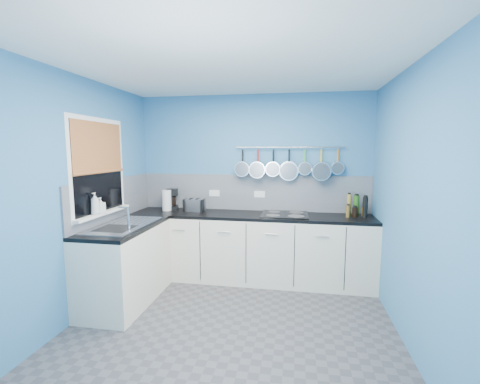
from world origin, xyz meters
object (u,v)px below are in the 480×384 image
(soap_bottle_b, at_px, (100,205))
(paper_towel, at_px, (167,200))
(hob, at_px, (285,214))
(soap_bottle_a, at_px, (95,204))
(toaster, at_px, (194,205))
(coffee_maker, at_px, (172,199))
(canister, at_px, (200,206))

(soap_bottle_b, xyz_separation_m, paper_towel, (0.35, 1.02, -0.09))
(hob, bearing_deg, soap_bottle_a, -151.23)
(paper_towel, xyz_separation_m, hob, (1.64, -0.02, -0.14))
(soap_bottle_b, relative_size, toaster, 0.65)
(soap_bottle_a, relative_size, soap_bottle_b, 1.39)
(coffee_maker, relative_size, hob, 0.48)
(soap_bottle_a, distance_m, toaster, 1.37)
(soap_bottle_a, bearing_deg, hob, 28.77)
(paper_towel, xyz_separation_m, canister, (0.47, 0.05, -0.08))
(toaster, bearing_deg, hob, 11.67)
(coffee_maker, xyz_separation_m, hob, (1.60, -0.11, -0.14))
(coffee_maker, bearing_deg, soap_bottle_b, -125.97)
(soap_bottle_b, distance_m, toaster, 1.29)
(soap_bottle_a, relative_size, coffee_maker, 0.82)
(paper_towel, xyz_separation_m, coffee_maker, (0.04, 0.09, 0.00))
(coffee_maker, relative_size, toaster, 1.10)
(paper_towel, bearing_deg, coffee_maker, 65.98)
(soap_bottle_a, height_order, hob, soap_bottle_a)
(coffee_maker, distance_m, hob, 1.61)
(canister, bearing_deg, soap_bottle_a, -125.17)
(soap_bottle_b, bearing_deg, toaster, 54.25)
(soap_bottle_b, distance_m, canister, 1.36)
(canister, relative_size, hob, 0.22)
(paper_towel, distance_m, coffee_maker, 0.10)
(soap_bottle_a, distance_m, coffee_maker, 1.27)
(paper_towel, relative_size, canister, 2.17)
(paper_towel, height_order, hob, paper_towel)
(canister, bearing_deg, coffee_maker, 175.24)
(soap_bottle_b, distance_m, hob, 2.24)
(soap_bottle_a, relative_size, canister, 1.80)
(paper_towel, bearing_deg, canister, 6.51)
(soap_bottle_b, distance_m, coffee_maker, 1.18)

